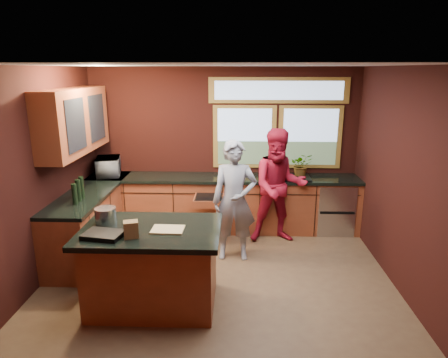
# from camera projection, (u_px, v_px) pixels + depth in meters

# --- Properties ---
(floor) EXTENTS (4.50, 4.50, 0.00)m
(floor) POSITION_uv_depth(u_px,v_px,m) (218.00, 278.00, 5.25)
(floor) COLOR brown
(floor) RESTS_ON ground
(room_shell) EXTENTS (4.52, 4.02, 2.71)m
(room_shell) POSITION_uv_depth(u_px,v_px,m) (172.00, 139.00, 5.10)
(room_shell) COLOR black
(room_shell) RESTS_ON ground
(back_counter) EXTENTS (4.50, 0.64, 0.93)m
(back_counter) POSITION_uv_depth(u_px,v_px,m) (235.00, 203.00, 6.75)
(back_counter) COLOR brown
(back_counter) RESTS_ON floor
(left_counter) EXTENTS (0.64, 2.30, 0.93)m
(left_counter) POSITION_uv_depth(u_px,v_px,m) (92.00, 219.00, 6.01)
(left_counter) COLOR brown
(left_counter) RESTS_ON floor
(island) EXTENTS (1.55, 1.05, 0.95)m
(island) POSITION_uv_depth(u_px,v_px,m) (153.00, 266.00, 4.56)
(island) COLOR brown
(island) RESTS_ON floor
(person_grey) EXTENTS (0.64, 0.43, 1.73)m
(person_grey) POSITION_uv_depth(u_px,v_px,m) (234.00, 201.00, 5.62)
(person_grey) COLOR slate
(person_grey) RESTS_ON floor
(person_red) EXTENTS (0.93, 0.76, 1.80)m
(person_red) POSITION_uv_depth(u_px,v_px,m) (279.00, 186.00, 6.18)
(person_red) COLOR maroon
(person_red) RESTS_ON floor
(microwave) EXTENTS (0.50, 0.63, 0.31)m
(microwave) POSITION_uv_depth(u_px,v_px,m) (108.00, 167.00, 6.67)
(microwave) COLOR #999999
(microwave) RESTS_ON left_counter
(potted_plant) EXTENTS (0.35, 0.31, 0.39)m
(potted_plant) POSITION_uv_depth(u_px,v_px,m) (301.00, 165.00, 6.59)
(potted_plant) COLOR #999999
(potted_plant) RESTS_ON back_counter
(paper_towel) EXTENTS (0.12, 0.12, 0.28)m
(paper_towel) POSITION_uv_depth(u_px,v_px,m) (267.00, 169.00, 6.58)
(paper_towel) COLOR silver
(paper_towel) RESTS_ON back_counter
(cutting_board) EXTENTS (0.36, 0.26, 0.02)m
(cutting_board) POSITION_uv_depth(u_px,v_px,m) (168.00, 230.00, 4.38)
(cutting_board) COLOR tan
(cutting_board) RESTS_ON island
(stock_pot) EXTENTS (0.24, 0.24, 0.18)m
(stock_pot) POSITION_uv_depth(u_px,v_px,m) (106.00, 215.00, 4.58)
(stock_pot) COLOR #B8B8BD
(stock_pot) RESTS_ON island
(paper_bag) EXTENTS (0.18, 0.16, 0.18)m
(paper_bag) POSITION_uv_depth(u_px,v_px,m) (131.00, 229.00, 4.18)
(paper_bag) COLOR brown
(paper_bag) RESTS_ON island
(black_tray) EXTENTS (0.44, 0.34, 0.05)m
(black_tray) POSITION_uv_depth(u_px,v_px,m) (103.00, 235.00, 4.21)
(black_tray) COLOR black
(black_tray) RESTS_ON island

